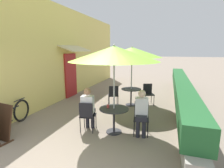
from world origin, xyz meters
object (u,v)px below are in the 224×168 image
(cafe_chair_mid_right, at_px, (148,92))
(bicycle_leaning, at_px, (9,116))
(seated_patron_near_right, at_px, (141,111))
(cafe_chair_near_left, at_px, (87,114))
(patio_umbrella_near, at_px, (114,54))
(patio_umbrella_mid, at_px, (132,52))
(patio_table_mid, at_px, (131,93))
(seated_patron_near_left, at_px, (88,107))
(cafe_chair_mid_left, at_px, (113,94))
(cafe_chair_near_right, at_px, (141,115))
(patio_table_near, at_px, (114,115))
(coffee_cup_near, at_px, (108,106))

(cafe_chair_mid_right, relative_size, bicycle_leaning, 0.48)
(seated_patron_near_right, bearing_deg, cafe_chair_near_left, 1.58)
(patio_umbrella_near, height_order, patio_umbrella_mid, same)
(patio_umbrella_near, xyz_separation_m, patio_table_mid, (-0.06, 2.55, -1.66))
(seated_patron_near_left, xyz_separation_m, bicycle_leaning, (-2.27, -0.64, -0.32))
(cafe_chair_mid_left, distance_m, cafe_chair_mid_right, 1.50)
(cafe_chair_mid_right, bearing_deg, cafe_chair_near_right, 69.53)
(cafe_chair_mid_left, bearing_deg, patio_table_mid, 5.86)
(patio_umbrella_near, relative_size, seated_patron_near_right, 1.94)
(patio_table_mid, height_order, cafe_chair_mid_right, cafe_chair_mid_right)
(seated_patron_near_right, relative_size, cafe_chair_mid_right, 1.44)
(patio_umbrella_near, bearing_deg, seated_patron_near_left, -174.10)
(patio_umbrella_near, height_order, cafe_chair_near_right, patio_umbrella_near)
(patio_table_near, distance_m, seated_patron_near_right, 0.76)
(patio_table_near, height_order, coffee_cup_near, coffee_cup_near)
(cafe_chair_near_left, xyz_separation_m, cafe_chair_mid_left, (0.01, 2.38, 0.00))
(seated_patron_near_right, distance_m, cafe_chair_mid_left, 2.57)
(patio_table_near, bearing_deg, cafe_chair_near_right, 14.48)
(seated_patron_near_right, relative_size, bicycle_leaning, 0.70)
(seated_patron_near_right, relative_size, cafe_chair_mid_left, 1.44)
(seated_patron_near_right, distance_m, coffee_cup_near, 0.92)
(patio_table_near, distance_m, cafe_chair_near_left, 0.75)
(patio_table_near, relative_size, patio_table_mid, 1.00)
(seated_patron_near_right, bearing_deg, cafe_chair_mid_right, -95.70)
(cafe_chair_mid_right, bearing_deg, cafe_chair_mid_left, 5.86)
(patio_table_near, xyz_separation_m, seated_patron_near_right, (0.74, 0.08, 0.17))
(cafe_chair_near_left, relative_size, seated_patron_near_right, 0.70)
(patio_table_near, relative_size, patio_umbrella_mid, 0.33)
(patio_umbrella_near, xyz_separation_m, coffee_cup_near, (-0.17, -0.01, -1.44))
(patio_umbrella_near, relative_size, coffee_cup_near, 27.00)
(patio_table_near, xyz_separation_m, cafe_chair_mid_right, (0.60, 2.92, -0.00))
(cafe_chair_near_left, distance_m, seated_patron_near_left, 0.20)
(coffee_cup_near, bearing_deg, seated_patron_near_left, -173.10)
(cafe_chair_near_left, distance_m, cafe_chair_mid_left, 2.38)
(seated_patron_near_right, bearing_deg, patio_umbrella_near, -2.72)
(patio_umbrella_near, xyz_separation_m, seated_patron_near_right, (0.74, 0.08, -1.50))
(cafe_chair_mid_right, bearing_deg, bicycle_leaning, 22.09)
(cafe_chair_near_right, bearing_deg, cafe_chair_near_left, 5.86)
(patio_umbrella_mid, bearing_deg, patio_umbrella_near, -88.70)
(patio_umbrella_mid, bearing_deg, cafe_chair_near_left, -103.68)
(cafe_chair_near_left, xyz_separation_m, patio_umbrella_mid, (0.67, 2.74, 1.67))
(seated_patron_near_right, xyz_separation_m, cafe_chair_mid_left, (-1.45, 2.11, -0.17))
(patio_table_mid, relative_size, cafe_chair_mid_right, 0.93)
(patio_table_near, bearing_deg, cafe_chair_mid_left, 108.02)
(patio_table_mid, bearing_deg, cafe_chair_near_left, -103.68)
(coffee_cup_near, height_order, patio_umbrella_mid, patio_umbrella_mid)
(patio_table_near, bearing_deg, patio_table_mid, 91.30)
(patio_table_near, height_order, seated_patron_near_left, seated_patron_near_left)
(bicycle_leaning, bearing_deg, cafe_chair_mid_right, 37.79)
(patio_table_near, xyz_separation_m, patio_umbrella_near, (-0.00, 0.00, 1.66))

